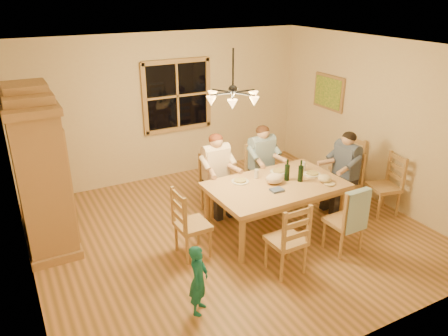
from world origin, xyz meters
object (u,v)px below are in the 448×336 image
chair_near_left (286,250)px  wine_bottle_a (287,170)px  adult_slate_man (346,162)px  chair_spare_back (345,177)px  chair_near_right (343,231)px  chair_far_left (217,195)px  dining_table (276,190)px  chair_spare_front (382,196)px  armoire (40,174)px  child (199,280)px  adult_woman (216,164)px  adult_plaid_man (262,154)px  chair_end_left (193,235)px  chandelier (233,96)px  chair_end_right (342,192)px  wine_bottle_b (301,171)px  chair_far_right (261,184)px

chair_near_left → wine_bottle_a: bearing=53.7°
adult_slate_man → chair_spare_back: adult_slate_man is taller
chair_near_right → chair_far_left: bearing=117.9°
dining_table → chair_far_left: size_ratio=2.00×
chair_spare_front → chair_spare_back: (0.00, 0.86, 0.00)m
armoire → child: size_ratio=2.71×
adult_woman → child: adult_woman is taller
adult_plaid_man → chair_near_left: bearing=64.8°
adult_plaid_man → child: 2.98m
chair_end_left → chair_spare_back: (3.19, 0.52, 0.00)m
chair_end_left → wine_bottle_a: (1.57, 0.06, 0.62)m
adult_plaid_man → chair_spare_back: adult_plaid_man is taller
chair_near_left → adult_woman: size_ratio=1.13×
armoire → chair_end_left: armoire is taller
adult_woman → adult_plaid_man: 0.87m
chandelier → chair_near_right: 2.38m
chair_end_left → child: bearing=-22.3°
chair_end_left → child: (-0.41, -1.08, 0.12)m
chair_far_left → chair_end_left: bearing=46.7°
chair_near_left → chair_end_right: same height
chair_end_right → armoire: bearing=73.2°
wine_bottle_b → chair_spare_front: size_ratio=0.33×
chair_end_left → chair_far_left: bearing=136.7°
child → chandelier: bearing=0.5°
chandelier → adult_plaid_man: bearing=36.4°
chair_end_right → adult_slate_man: size_ratio=1.13×
adult_woman → chair_spare_back: bearing=168.4°
chair_near_left → adult_plaid_man: (0.83, 1.87, 0.54)m
child → chair_spare_front: 3.68m
chair_end_left → chair_spare_front: bearing=82.5°
dining_table → armoire: bearing=157.6°
adult_plaid_man → wine_bottle_b: (0.00, -1.03, 0.08)m
chair_near_right → chair_end_right: same height
chair_near_left → adult_woman: adult_woman is taller
chair_near_right → adult_woman: bearing=117.9°
dining_table → chair_near_right: (0.51, -0.91, -0.36)m
chair_far_left → chair_far_right: size_ratio=1.00×
chair_far_left → chair_end_left: same height
chair_far_right → wine_bottle_b: size_ratio=3.00×
chair_far_right → chair_near_right: size_ratio=1.00×
dining_table → chair_spare_back: (1.84, 0.49, -0.36)m
chair_end_right → chair_spare_front: bearing=-131.8°
chair_far_right → wine_bottle_a: 1.11m
chair_far_right → wine_bottle_b: (0.00, -1.03, 0.62)m
chair_far_left → chair_spare_front: bearing=149.9°
adult_slate_man → chair_end_right: bearing=-0.0°
chandelier → chair_near_right: (1.13, -1.13, -1.77)m
chair_far_right → chair_spare_front: bearing=137.1°
chandelier → wine_bottle_b: size_ratio=2.33×
adult_woman → chair_spare_front: bearing=149.9°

